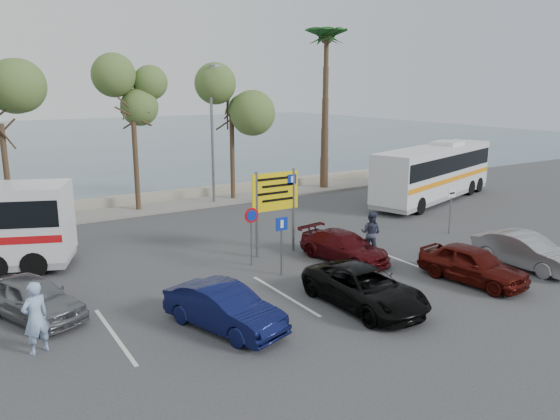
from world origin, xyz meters
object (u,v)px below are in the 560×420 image
car_maroon (344,247)px  car_silver_b (525,251)px  pedestrian_far (371,233)px  street_lamp_right (213,127)px  coach_bus_right (434,174)px  car_blue (224,308)px  pedestrian_near (36,318)px  suv_black (365,288)px  car_red (472,264)px  car_silver_a (33,298)px  direction_sign (275,198)px

car_maroon → car_silver_b: car_silver_b is taller
car_silver_b → pedestrian_far: (-4.01, 4.50, 0.25)m
street_lamp_right → coach_bus_right: bearing=-27.1°
car_blue → pedestrian_near: pedestrian_near is taller
suv_black → pedestrian_far: (3.88, 4.16, 0.29)m
car_red → car_silver_b: bearing=-7.4°
street_lamp_right → pedestrian_near: street_lamp_right is taller
car_silver_a → pedestrian_far: pedestrian_far is taller
car_maroon → car_red: (2.40, -4.42, 0.09)m
coach_bus_right → car_silver_a: bearing=-166.1°
car_silver_a → car_silver_b: car_silver_b is taller
car_silver_a → direction_sign: bearing=-13.9°
street_lamp_right → car_silver_b: (5.40, -17.02, -3.92)m
street_lamp_right → direction_sign: street_lamp_right is taller
car_silver_a → car_silver_b: (17.16, -5.00, 0.01)m
car_maroon → car_red: 5.03m
car_silver_b → car_maroon: bearing=138.5°
car_maroon → car_silver_b: bearing=-48.9°
street_lamp_right → suv_black: (-2.50, -16.68, -3.96)m
car_blue → pedestrian_near: bearing=146.7°
coach_bus_right → suv_black: 17.96m
car_blue → car_red: size_ratio=1.00×
car_red → street_lamp_right: bearing=90.3°
pedestrian_near → car_silver_b: bearing=149.8°
car_silver_b → pedestrian_near: size_ratio=2.05×
car_blue → suv_black: size_ratio=0.87×
car_maroon → suv_black: suv_black is taller
coach_bus_right → pedestrian_near: coach_bus_right is taller
suv_black → pedestrian_far: 5.70m
direction_sign → pedestrian_near: size_ratio=1.80×
car_silver_b → direction_sign: bearing=135.1°
pedestrian_near → pedestrian_far: bearing=166.4°
street_lamp_right → car_silver_a: street_lamp_right is taller
street_lamp_right → car_maroon: bearing=-90.5°
direction_sign → car_silver_a: bearing=-170.1°
suv_black → car_silver_b: 7.90m
coach_bus_right → car_maroon: (-12.10, -6.46, -1.05)m
street_lamp_right → car_red: street_lamp_right is taller
street_lamp_right → car_red: 17.62m
coach_bus_right → car_silver_b: bearing=-121.3°
pedestrian_near → street_lamp_right: bearing=-151.6°
street_lamp_right → car_maroon: (-0.10, -12.60, -4.01)m
car_maroon → direction_sign: bearing=119.7°
direction_sign → car_maroon: bearing=-50.2°
car_red → suv_black: size_ratio=0.87×
suv_black → direction_sign: bearing=84.5°
street_lamp_right → car_maroon: size_ratio=1.96×
direction_sign → car_maroon: 3.49m
street_lamp_right → suv_black: street_lamp_right is taller
car_red → car_silver_b: (3.10, 0.00, -0.00)m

